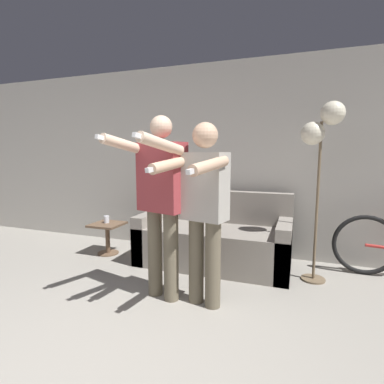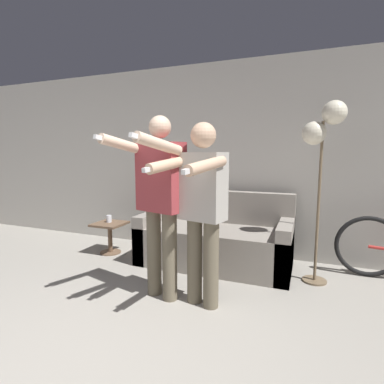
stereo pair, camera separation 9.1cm
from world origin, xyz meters
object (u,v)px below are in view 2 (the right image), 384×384
(person_right, at_px, (202,203))
(person_left, at_px, (160,194))
(side_table, at_px, (110,231))
(floor_lamp, at_px, (323,134))
(cup, at_px, (109,219))
(cat, at_px, (192,183))
(couch, at_px, (215,241))

(person_right, bearing_deg, person_left, -167.44)
(side_table, bearing_deg, floor_lamp, 0.51)
(person_left, relative_size, cup, 17.58)
(person_right, bearing_deg, floor_lamp, 56.06)
(person_left, bearing_deg, floor_lamp, 48.77)
(side_table, bearing_deg, cat, 22.73)
(couch, height_order, floor_lamp, floor_lamp)
(couch, relative_size, person_right, 1.12)
(floor_lamp, bearing_deg, cat, 165.27)
(floor_lamp, height_order, cup, floor_lamp)
(couch, height_order, cat, cat)
(side_table, bearing_deg, person_right, -28.35)
(floor_lamp, bearing_deg, cup, 179.91)
(floor_lamp, distance_m, side_table, 2.95)
(person_right, distance_m, side_table, 2.01)
(floor_lamp, relative_size, side_table, 4.46)
(couch, height_order, person_left, person_left)
(couch, relative_size, person_left, 1.07)
(floor_lamp, distance_m, cup, 2.91)
(cup, bearing_deg, cat, 20.91)
(side_table, relative_size, cup, 4.37)
(couch, bearing_deg, side_table, -174.70)
(couch, relative_size, floor_lamp, 0.97)
(couch, bearing_deg, person_left, -102.41)
(floor_lamp, xyz_separation_m, cup, (-2.69, 0.00, -1.10))
(person_right, bearing_deg, side_table, 164.55)
(person_right, bearing_deg, cup, 164.22)
(couch, distance_m, floor_lamp, 1.75)
(cup, bearing_deg, couch, 4.14)
(cat, bearing_deg, floor_lamp, -14.73)
(floor_lamp, bearing_deg, person_right, -136.84)
(cat, relative_size, side_table, 0.99)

